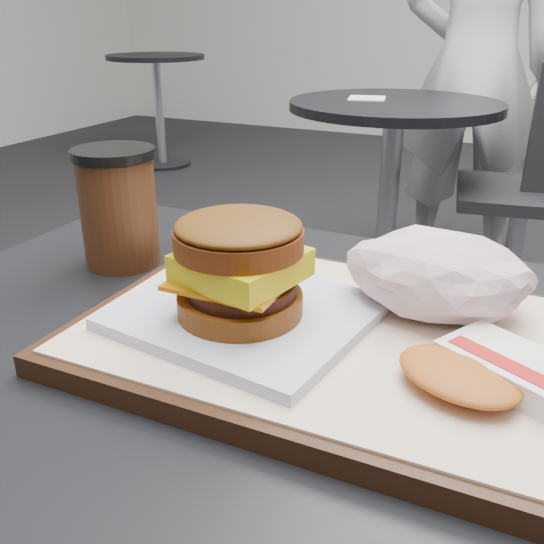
% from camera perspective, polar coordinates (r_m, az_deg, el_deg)
% --- Properties ---
extents(customer_table, '(0.80, 0.60, 0.77)m').
position_cam_1_polar(customer_table, '(0.60, 2.05, -23.92)').
color(customer_table, '#A5A5AA').
rests_on(customer_table, ground).
extents(serving_tray, '(0.38, 0.28, 0.02)m').
position_cam_1_polar(serving_tray, '(0.50, 4.59, -5.96)').
color(serving_tray, black).
rests_on(serving_tray, customer_table).
extents(breakfast_sandwich, '(0.21, 0.19, 0.09)m').
position_cam_1_polar(breakfast_sandwich, '(0.48, -2.87, -0.59)').
color(breakfast_sandwich, white).
rests_on(breakfast_sandwich, serving_tray).
extents(hash_brown, '(0.13, 0.12, 0.02)m').
position_cam_1_polar(hash_brown, '(0.44, 19.59, -8.70)').
color(hash_brown, white).
rests_on(hash_brown, serving_tray).
extents(crumpled_wrapper, '(0.15, 0.12, 0.07)m').
position_cam_1_polar(crumpled_wrapper, '(0.52, 15.35, -0.15)').
color(crumpled_wrapper, white).
rests_on(crumpled_wrapper, serving_tray).
extents(coffee_cup, '(0.09, 0.09, 0.12)m').
position_cam_1_polar(coffee_cup, '(0.66, -14.25, 5.92)').
color(coffee_cup, '#3F1F0F').
rests_on(coffee_cup, customer_table).
extents(neighbor_table, '(0.70, 0.70, 0.75)m').
position_cam_1_polar(neighbor_table, '(2.14, 11.13, 10.21)').
color(neighbor_table, black).
rests_on(neighbor_table, ground).
extents(napkin, '(0.14, 0.14, 0.00)m').
position_cam_1_polar(napkin, '(2.14, 8.92, 15.85)').
color(napkin, white).
rests_on(napkin, neighbor_table).
extents(patron, '(0.66, 0.49, 1.64)m').
position_cam_1_polar(patron, '(2.58, 18.58, 17.79)').
color(patron, silver).
rests_on(patron, ground).
extents(bg_table_mid, '(0.66, 0.66, 0.75)m').
position_cam_1_polar(bg_table_mid, '(4.42, -10.74, 17.03)').
color(bg_table_mid, black).
rests_on(bg_table_mid, ground).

